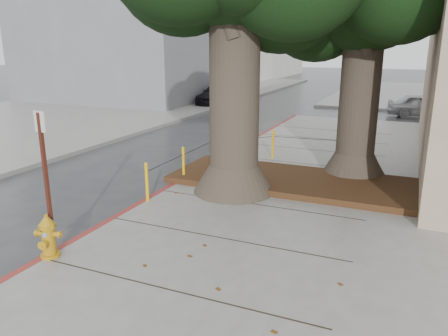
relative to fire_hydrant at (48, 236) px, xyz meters
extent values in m
plane|color=#28282B|center=(1.90, 1.89, -0.54)|extent=(140.00, 140.00, 0.00)
cube|color=slate|center=(7.90, 31.89, -0.46)|extent=(16.00, 20.00, 0.15)
cube|color=slate|center=(-12.10, 11.89, -0.46)|extent=(14.00, 60.00, 0.15)
cube|color=maroon|center=(-0.10, 4.39, -0.46)|extent=(0.14, 26.00, 0.16)
cube|color=black|center=(2.80, 5.79, -0.31)|extent=(6.40, 2.60, 0.16)
cube|color=slate|center=(-13.10, 23.89, 5.46)|extent=(12.00, 16.00, 12.00)
cube|color=silver|center=(-15.10, 46.89, 6.96)|extent=(12.00, 18.00, 15.00)
cone|color=#4C3F33|center=(1.60, 4.59, -0.04)|extent=(2.04, 2.04, 0.70)
cylinder|color=#4C3F33|center=(1.60, 4.59, 1.99)|extent=(1.20, 1.20, 4.22)
cone|color=#4C3F33|center=(4.20, 7.09, -0.04)|extent=(1.77, 1.77, 0.70)
cylinder|color=#4C3F33|center=(4.20, 7.09, 1.78)|extent=(1.04, 1.04, 3.84)
cylinder|color=#EFAE0D|center=(0.00, 3.09, 0.06)|extent=(0.08, 0.08, 0.90)
sphere|color=#EFAE0D|center=(0.00, 3.09, 0.51)|extent=(0.09, 0.09, 0.09)
cylinder|color=#EFAE0D|center=(0.00, 4.89, 0.06)|extent=(0.08, 0.08, 0.90)
sphere|color=#EFAE0D|center=(0.00, 4.89, 0.51)|extent=(0.09, 0.09, 0.09)
cylinder|color=#EFAE0D|center=(0.00, 6.69, 0.06)|extent=(0.08, 0.08, 0.90)
sphere|color=#EFAE0D|center=(0.00, 6.69, 0.51)|extent=(0.09, 0.09, 0.09)
cylinder|color=#EFAE0D|center=(1.50, 8.19, 0.06)|extent=(0.08, 0.08, 0.90)
sphere|color=#EFAE0D|center=(1.50, 8.19, 0.51)|extent=(0.09, 0.09, 0.09)
cylinder|color=#EFAE0D|center=(3.70, 8.39, 0.06)|extent=(0.08, 0.08, 0.90)
sphere|color=#EFAE0D|center=(3.70, 8.39, 0.51)|extent=(0.09, 0.09, 0.09)
cylinder|color=black|center=(0.00, 3.99, 0.33)|extent=(0.02, 1.80, 0.02)
cylinder|color=black|center=(0.00, 5.79, 0.33)|extent=(0.02, 1.80, 0.02)
cylinder|color=black|center=(0.75, 7.44, 0.33)|extent=(1.51, 1.51, 0.02)
cylinder|color=black|center=(2.60, 8.29, 0.33)|extent=(2.20, 0.22, 0.02)
cylinder|color=#C88E14|center=(0.00, 0.01, -0.35)|extent=(0.40, 0.40, 0.06)
cylinder|color=#C88E14|center=(0.00, 0.01, -0.08)|extent=(0.28, 0.28, 0.51)
cylinder|color=#C88E14|center=(0.00, 0.01, 0.19)|extent=(0.37, 0.37, 0.07)
cone|color=#C88E14|center=(0.00, 0.01, 0.29)|extent=(0.34, 0.34, 0.14)
cylinder|color=#C88E14|center=(0.00, 0.01, 0.38)|extent=(0.07, 0.07, 0.05)
cylinder|color=#C88E14|center=(-0.13, -0.03, 0.05)|extent=(0.16, 0.13, 0.09)
cylinder|color=#C88E14|center=(0.13, 0.04, 0.05)|extent=(0.16, 0.13, 0.09)
cylinder|color=#C88E14|center=(0.03, -0.11, -0.08)|extent=(0.17, 0.17, 0.13)
cube|color=#5999D8|center=(0.03, -0.11, 0.07)|extent=(0.07, 0.02, 0.07)
cube|color=#471911|center=(-0.05, 0.15, 0.87)|extent=(0.07, 0.07, 2.51)
cube|color=silver|center=(-0.05, 0.15, 1.97)|extent=(0.25, 0.06, 0.35)
imported|color=#B2B3B7|center=(6.06, 20.28, 0.09)|extent=(3.81, 1.95, 1.24)
imported|color=black|center=(-6.01, 20.75, 0.12)|extent=(2.06, 4.63, 1.32)
camera|label=1|loc=(5.55, -5.15, 3.18)|focal=35.00mm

